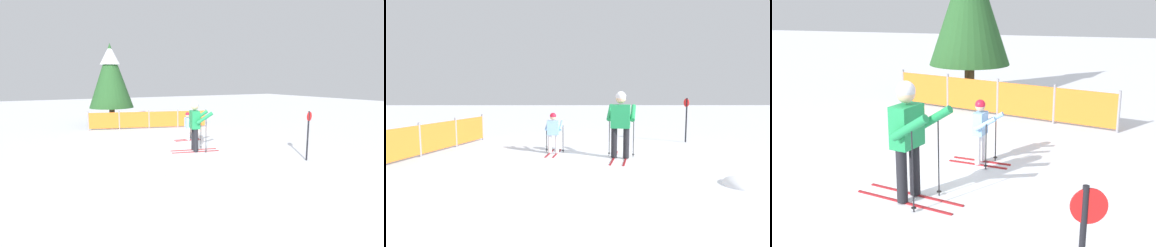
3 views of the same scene
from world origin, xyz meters
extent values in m
plane|color=white|center=(0.00, 0.00, 0.00)|extent=(60.00, 60.00, 0.00)
cube|color=maroon|center=(0.28, 0.00, 0.01)|extent=(1.59, 0.43, 0.02)
cube|color=maroon|center=(0.21, -0.30, 0.01)|extent=(1.59, 0.43, 0.02)
cylinder|color=black|center=(0.28, 0.00, 0.41)|extent=(0.15, 0.15, 0.77)
cylinder|color=black|center=(0.21, -0.30, 0.41)|extent=(0.15, 0.15, 0.77)
cube|color=#1E8C4C|center=(0.25, -0.15, 1.09)|extent=(0.38, 0.53, 0.60)
cylinder|color=#1E8C4C|center=(0.57, 0.08, 1.17)|extent=(0.60, 0.25, 0.43)
cylinder|color=#1E8C4C|center=(0.43, -0.50, 1.17)|extent=(0.60, 0.25, 0.43)
sphere|color=#D8AD8C|center=(0.25, -0.15, 1.54)|extent=(0.26, 0.26, 0.26)
sphere|color=silver|center=(0.25, -0.15, 1.59)|extent=(0.27, 0.27, 0.27)
cylinder|color=black|center=(0.62, 0.09, 0.60)|extent=(0.02, 0.02, 1.20)
cylinder|color=black|center=(0.62, 0.09, 0.06)|extent=(0.07, 0.07, 0.01)
cylinder|color=black|center=(0.47, -0.53, 0.60)|extent=(0.02, 0.02, 1.20)
cylinder|color=black|center=(0.47, -0.53, 0.06)|extent=(0.07, 0.07, 0.01)
cube|color=maroon|center=(0.87, 1.71, 0.01)|extent=(1.06, 0.19, 0.02)
cube|color=maroon|center=(0.84, 1.51, 0.01)|extent=(1.06, 0.19, 0.02)
cylinder|color=silver|center=(0.87, 1.71, 0.27)|extent=(0.10, 0.10, 0.51)
cylinder|color=silver|center=(0.84, 1.51, 0.27)|extent=(0.10, 0.10, 0.51)
cube|color=#8CBFF2|center=(0.86, 1.61, 0.72)|extent=(0.22, 0.34, 0.39)
cylinder|color=#8CBFF2|center=(1.05, 1.79, 0.77)|extent=(0.39, 0.13, 0.28)
cylinder|color=#8CBFF2|center=(1.00, 1.40, 0.77)|extent=(0.39, 0.13, 0.28)
sphere|color=#D8AD8C|center=(0.86, 1.61, 1.02)|extent=(0.17, 0.17, 0.17)
sphere|color=red|center=(0.86, 1.61, 1.05)|extent=(0.18, 0.18, 0.18)
cylinder|color=black|center=(1.09, 1.82, 0.39)|extent=(0.02, 0.02, 0.79)
cylinder|color=black|center=(1.09, 1.82, 0.06)|extent=(0.07, 0.07, 0.01)
cylinder|color=black|center=(1.02, 1.35, 0.39)|extent=(0.02, 0.02, 0.79)
cylinder|color=black|center=(1.02, 1.35, 0.06)|extent=(0.07, 0.07, 0.01)
cylinder|color=gray|center=(0.43, 5.08, 0.46)|extent=(0.06, 0.06, 0.92)
cylinder|color=gray|center=(1.82, 4.69, 0.46)|extent=(0.06, 0.06, 0.92)
cylinder|color=gray|center=(3.21, 4.30, 0.46)|extent=(0.06, 0.06, 0.92)
cube|color=orange|center=(-0.26, 5.27, 0.46)|extent=(1.40, 0.42, 0.77)
cube|color=orange|center=(1.13, 4.88, 0.46)|extent=(1.40, 0.42, 0.77)
cube|color=orange|center=(2.52, 4.50, 0.46)|extent=(1.40, 0.42, 0.77)
cylinder|color=black|center=(2.73, -2.75, 0.75)|extent=(0.05, 0.05, 1.50)
cylinder|color=red|center=(2.76, -2.74, 1.34)|extent=(0.28, 0.09, 0.28)
ellipsoid|color=white|center=(-1.98, -2.06, 0.00)|extent=(0.73, 0.62, 0.29)
camera|label=1|loc=(-4.41, -9.01, 2.45)|focal=28.00mm
camera|label=2|loc=(-7.32, 0.97, 1.72)|focal=28.00mm
camera|label=3|loc=(2.76, -6.11, 2.83)|focal=45.00mm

